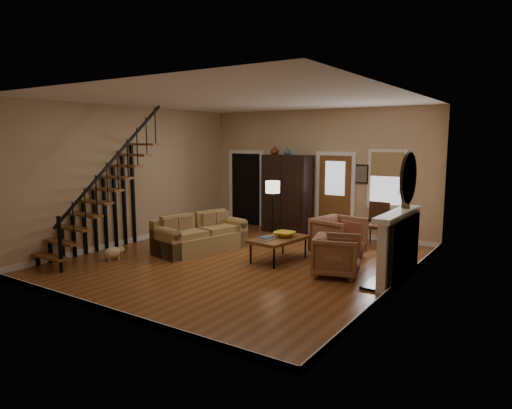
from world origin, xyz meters
The scene contains 15 objects.
room centered at (-0.41, 1.76, 1.51)m, with size 7.00×7.33×3.30m.
staircase centered at (-2.78, -1.30, 1.60)m, with size 0.94×2.80×3.20m, color brown, non-canonical shape.
fireplace centered at (3.13, 0.50, 0.74)m, with size 0.33×1.95×2.30m.
armoire centered at (-0.70, 3.15, 1.05)m, with size 1.30×0.60×2.10m, color black, non-canonical shape.
vase_a centered at (-1.05, 3.05, 2.22)m, with size 0.24×0.24×0.25m, color #4C2619.
vase_b centered at (-0.65, 3.05, 2.21)m, with size 0.20×0.20×0.21m, color #334C60.
sofa centered at (-1.25, 0.16, 0.39)m, with size 0.90×2.09×0.78m, color #9C7E46, non-canonical shape.
coffee_table centered at (0.64, 0.44, 0.24)m, with size 0.75×1.28×0.49m, color brown, non-canonical shape.
bowl centered at (0.69, 0.59, 0.54)m, with size 0.44×0.44×0.11m, color gold.
books centered at (0.52, 0.14, 0.52)m, with size 0.23×0.32×0.06m, color beige, non-canonical shape.
armchair_left centered at (2.08, 0.13, 0.38)m, with size 0.81×0.84×0.76m, color brown.
armchair_right centered at (1.54, 1.46, 0.43)m, with size 0.92×0.95×0.86m, color brown.
floor_lamp centered at (-0.34, 1.80, 0.76)m, with size 0.35×0.35×1.52m, color black, non-canonical shape.
side_chair centered at (1.85, 2.95, 0.51)m, with size 0.54×0.54×1.02m, color #341D10, non-canonical shape.
dog centered at (-2.28, -1.46, 0.15)m, with size 0.24×0.40×0.29m, color beige, non-canonical shape.
Camera 1 is at (5.38, -7.56, 2.52)m, focal length 32.00 mm.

